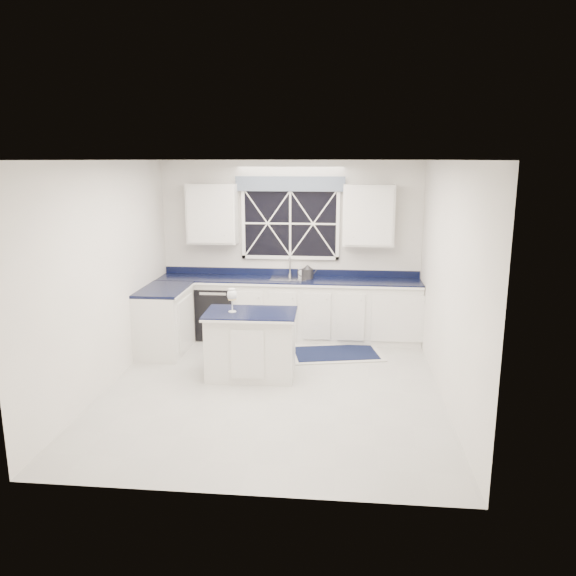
# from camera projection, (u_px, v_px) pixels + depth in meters

# --- Properties ---
(ground) EXTENTS (4.50, 4.50, 0.00)m
(ground) POSITION_uv_depth(u_px,v_px,m) (273.00, 388.00, 6.82)
(ground) COLOR #A3A39F
(ground) RESTS_ON ground
(back_wall) EXTENTS (4.00, 0.10, 2.70)m
(back_wall) POSITION_uv_depth(u_px,v_px,m) (290.00, 249.00, 8.70)
(back_wall) COLOR beige
(back_wall) RESTS_ON ground
(base_cabinets) EXTENTS (3.99, 1.60, 0.90)m
(base_cabinets) POSITION_uv_depth(u_px,v_px,m) (266.00, 312.00, 8.48)
(base_cabinets) COLOR silver
(base_cabinets) RESTS_ON ground
(countertop) EXTENTS (3.98, 0.64, 0.04)m
(countertop) POSITION_uv_depth(u_px,v_px,m) (289.00, 280.00, 8.50)
(countertop) COLOR black
(countertop) RESTS_ON base_cabinets
(dishwasher) EXTENTS (0.60, 0.58, 0.82)m
(dishwasher) POSITION_uv_depth(u_px,v_px,m) (218.00, 311.00, 8.72)
(dishwasher) COLOR black
(dishwasher) RESTS_ON ground
(window) EXTENTS (1.65, 0.09, 1.26)m
(window) POSITION_uv_depth(u_px,v_px,m) (290.00, 218.00, 8.54)
(window) COLOR black
(window) RESTS_ON ground
(upper_cabinets) EXTENTS (3.10, 0.34, 0.90)m
(upper_cabinets) POSITION_uv_depth(u_px,v_px,m) (289.00, 214.00, 8.41)
(upper_cabinets) COLOR silver
(upper_cabinets) RESTS_ON ground
(faucet) EXTENTS (0.05, 0.20, 0.30)m
(faucet) POSITION_uv_depth(u_px,v_px,m) (290.00, 266.00, 8.65)
(faucet) COLOR #B7B7BA
(faucet) RESTS_ON countertop
(island) EXTENTS (1.15, 0.71, 0.85)m
(island) POSITION_uv_depth(u_px,v_px,m) (251.00, 344.00, 7.09)
(island) COLOR silver
(island) RESTS_ON ground
(rug) EXTENTS (1.42, 1.04, 0.02)m
(rug) POSITION_uv_depth(u_px,v_px,m) (336.00, 353.00, 7.99)
(rug) COLOR #B0B0AB
(rug) RESTS_ON ground
(kettle) EXTENTS (0.30, 0.20, 0.21)m
(kettle) POSITION_uv_depth(u_px,v_px,m) (307.00, 272.00, 8.50)
(kettle) COLOR #2B2B2D
(kettle) RESTS_ON countertop
(wine_glass) EXTENTS (0.13, 0.13, 0.30)m
(wine_glass) POSITION_uv_depth(u_px,v_px,m) (232.00, 296.00, 6.95)
(wine_glass) COLOR silver
(wine_glass) RESTS_ON island
(soap_bottle) EXTENTS (0.08, 0.09, 0.17)m
(soap_bottle) POSITION_uv_depth(u_px,v_px,m) (301.00, 271.00, 8.68)
(soap_bottle) COLOR silver
(soap_bottle) RESTS_ON countertop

